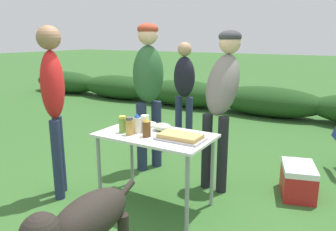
{
  "coord_description": "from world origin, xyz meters",
  "views": [
    {
      "loc": [
        1.63,
        -2.54,
        1.65
      ],
      "look_at": [
        0.03,
        0.19,
        0.89
      ],
      "focal_mm": 35.0,
      "sensor_mm": 36.0,
      "label": 1
    }
  ],
  "objects_px": {
    "spice_jar": "(130,126)",
    "cooler_box": "(298,180)",
    "standing_person_with_beanie": "(222,90)",
    "mixing_bowl": "(162,127)",
    "standing_person_in_red_jacket": "(53,94)",
    "mayo_bottle": "(137,123)",
    "folding_table": "(155,142)",
    "food_tray": "(180,137)",
    "plate_stack": "(147,125)",
    "standing_person_in_gray_fleece": "(148,81)",
    "dog": "(85,227)",
    "relish_jar": "(123,124)",
    "paper_cup_stack": "(145,123)",
    "standing_person_in_olive_jacket": "(184,84)",
    "beer_bottle": "(147,127)"
  },
  "relations": [
    {
      "from": "mayo_bottle",
      "to": "cooler_box",
      "type": "bearing_deg",
      "value": 35.26
    },
    {
      "from": "food_tray",
      "to": "relish_jar",
      "type": "relative_size",
      "value": 2.62
    },
    {
      "from": "mixing_bowl",
      "to": "standing_person_in_red_jacket",
      "type": "distance_m",
      "value": 1.13
    },
    {
      "from": "food_tray",
      "to": "standing_person_in_gray_fleece",
      "type": "relative_size",
      "value": 0.24
    },
    {
      "from": "mayo_bottle",
      "to": "standing_person_with_beanie",
      "type": "distance_m",
      "value": 1.0
    },
    {
      "from": "food_tray",
      "to": "dog",
      "type": "distance_m",
      "value": 1.28
    },
    {
      "from": "dog",
      "to": "standing_person_with_beanie",
      "type": "bearing_deg",
      "value": -93.15
    },
    {
      "from": "mayo_bottle",
      "to": "relish_jar",
      "type": "bearing_deg",
      "value": -151.53
    },
    {
      "from": "paper_cup_stack",
      "to": "cooler_box",
      "type": "distance_m",
      "value": 1.74
    },
    {
      "from": "mixing_bowl",
      "to": "standing_person_in_gray_fleece",
      "type": "distance_m",
      "value": 0.91
    },
    {
      "from": "mixing_bowl",
      "to": "standing_person_in_red_jacket",
      "type": "relative_size",
      "value": 0.1
    },
    {
      "from": "plate_stack",
      "to": "food_tray",
      "type": "bearing_deg",
      "value": -23.91
    },
    {
      "from": "dog",
      "to": "folding_table",
      "type": "bearing_deg",
      "value": -77.34
    },
    {
      "from": "plate_stack",
      "to": "spice_jar",
      "type": "height_order",
      "value": "spice_jar"
    },
    {
      "from": "folding_table",
      "to": "beer_bottle",
      "type": "height_order",
      "value": "beer_bottle"
    },
    {
      "from": "relish_jar",
      "to": "dog",
      "type": "height_order",
      "value": "relish_jar"
    },
    {
      "from": "dog",
      "to": "cooler_box",
      "type": "height_order",
      "value": "dog"
    },
    {
      "from": "standing_person_in_gray_fleece",
      "to": "dog",
      "type": "distance_m",
      "value": 2.33
    },
    {
      "from": "standing_person_in_olive_jacket",
      "to": "standing_person_in_gray_fleece",
      "type": "bearing_deg",
      "value": -85.98
    },
    {
      "from": "standing_person_in_gray_fleece",
      "to": "dog",
      "type": "relative_size",
      "value": 1.86
    },
    {
      "from": "food_tray",
      "to": "mixing_bowl",
      "type": "relative_size",
      "value": 2.37
    },
    {
      "from": "standing_person_in_gray_fleece",
      "to": "dog",
      "type": "height_order",
      "value": "standing_person_in_gray_fleece"
    },
    {
      "from": "beer_bottle",
      "to": "standing_person_in_olive_jacket",
      "type": "xyz_separation_m",
      "value": [
        -0.62,
        1.93,
        0.13
      ]
    },
    {
      "from": "standing_person_with_beanie",
      "to": "spice_jar",
      "type": "bearing_deg",
      "value": -117.17
    },
    {
      "from": "paper_cup_stack",
      "to": "beer_bottle",
      "type": "xyz_separation_m",
      "value": [
        0.11,
        -0.13,
        0.01
      ]
    },
    {
      "from": "mayo_bottle",
      "to": "standing_person_with_beanie",
      "type": "xyz_separation_m",
      "value": [
        0.56,
        0.78,
        0.26
      ]
    },
    {
      "from": "mixing_bowl",
      "to": "cooler_box",
      "type": "relative_size",
      "value": 0.33
    },
    {
      "from": "plate_stack",
      "to": "mayo_bottle",
      "type": "distance_m",
      "value": 0.26
    },
    {
      "from": "mayo_bottle",
      "to": "standing_person_with_beanie",
      "type": "relative_size",
      "value": 0.11
    },
    {
      "from": "spice_jar",
      "to": "standing_person_in_gray_fleece",
      "type": "relative_size",
      "value": 0.09
    },
    {
      "from": "food_tray",
      "to": "standing_person_in_gray_fleece",
      "type": "height_order",
      "value": "standing_person_in_gray_fleece"
    },
    {
      "from": "food_tray",
      "to": "standing_person_in_olive_jacket",
      "type": "relative_size",
      "value": 0.28
    },
    {
      "from": "paper_cup_stack",
      "to": "dog",
      "type": "height_order",
      "value": "paper_cup_stack"
    },
    {
      "from": "standing_person_in_olive_jacket",
      "to": "dog",
      "type": "distance_m",
      "value": 3.3
    },
    {
      "from": "folding_table",
      "to": "plate_stack",
      "type": "relative_size",
      "value": 5.47
    },
    {
      "from": "folding_table",
      "to": "standing_person_in_red_jacket",
      "type": "height_order",
      "value": "standing_person_in_red_jacket"
    },
    {
      "from": "mixing_bowl",
      "to": "cooler_box",
      "type": "xyz_separation_m",
      "value": [
        1.21,
        0.78,
        -0.61
      ]
    },
    {
      "from": "spice_jar",
      "to": "cooler_box",
      "type": "xyz_separation_m",
      "value": [
        1.4,
        1.06,
        -0.65
      ]
    },
    {
      "from": "food_tray",
      "to": "plate_stack",
      "type": "relative_size",
      "value": 2.16
    },
    {
      "from": "dog",
      "to": "plate_stack",
      "type": "bearing_deg",
      "value": -71.03
    },
    {
      "from": "food_tray",
      "to": "plate_stack",
      "type": "height_order",
      "value": "food_tray"
    },
    {
      "from": "spice_jar",
      "to": "plate_stack",
      "type": "bearing_deg",
      "value": 95.45
    },
    {
      "from": "standing_person_with_beanie",
      "to": "folding_table",
      "type": "bearing_deg",
      "value": -110.93
    },
    {
      "from": "food_tray",
      "to": "relish_jar",
      "type": "bearing_deg",
      "value": -172.69
    },
    {
      "from": "standing_person_in_red_jacket",
      "to": "plate_stack",
      "type": "bearing_deg",
      "value": -95.27
    },
    {
      "from": "plate_stack",
      "to": "relish_jar",
      "type": "bearing_deg",
      "value": -102.84
    },
    {
      "from": "beer_bottle",
      "to": "standing_person_with_beanie",
      "type": "xyz_separation_m",
      "value": [
        0.41,
        0.84,
        0.27
      ]
    },
    {
      "from": "standing_person_with_beanie",
      "to": "cooler_box",
      "type": "bearing_deg",
      "value": 19.76
    },
    {
      "from": "relish_jar",
      "to": "mayo_bottle",
      "type": "relative_size",
      "value": 0.84
    },
    {
      "from": "relish_jar",
      "to": "dog",
      "type": "xyz_separation_m",
      "value": [
        0.63,
        -1.19,
        -0.27
      ]
    }
  ]
}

